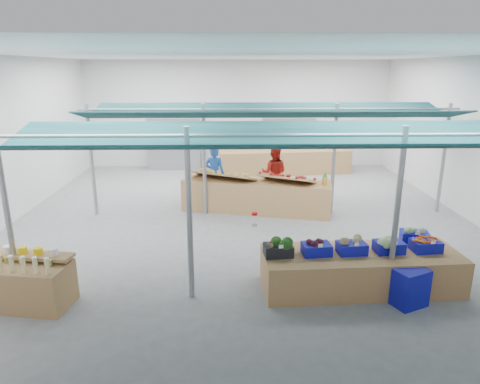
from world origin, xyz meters
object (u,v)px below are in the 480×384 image
Objects in this scene: bottle_shelf at (22,282)px; vendor_right at (274,173)px; veg_counter at (360,270)px; vendor_left at (215,173)px; crate_stack at (410,288)px; fruit_counter at (256,196)px.

bottle_shelf is 7.72m from vendor_right.
veg_counter is 2.15× the size of vendor_right.
vendor_left reaches higher than veg_counter.
vendor_left is (-3.48, 6.18, 0.49)m from crate_stack.
veg_counter is at bearing 130.71° from vendor_left.
veg_counter is at bearing 136.03° from crate_stack.
veg_counter is at bearing 13.27° from bottle_shelf.
bottle_shelf is 0.43× the size of fruit_counter.
fruit_counter is at bearing 114.21° from crate_stack.
vendor_right is at bearing 97.73° from veg_counter.
fruit_counter is (-1.62, 4.44, 0.10)m from veg_counter.
crate_stack is 6.42m from vendor_right.
bottle_shelf reaches higher than fruit_counter.
vendor_left is at bearing 114.26° from veg_counter.
crate_stack is at bearing 7.30° from bottle_shelf.
vendor_left is at bearing 151.21° from fruit_counter.
fruit_counter is 5.57m from crate_stack.
fruit_counter is 1.31m from vendor_right.
vendor_left reaches higher than crate_stack.
veg_counter reaches higher than crate_stack.
crate_stack is (2.28, -5.08, -0.11)m from fruit_counter.
fruit_counter is 2.50× the size of vendor_right.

